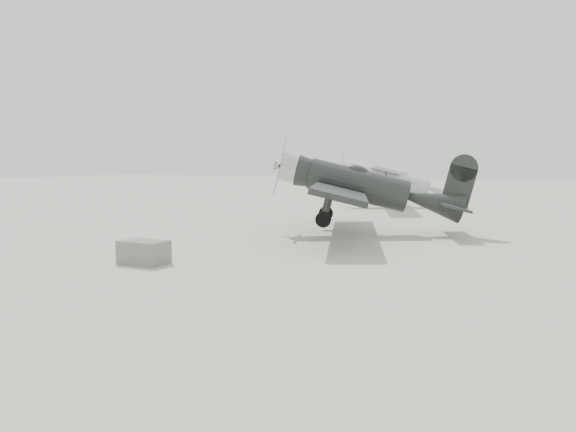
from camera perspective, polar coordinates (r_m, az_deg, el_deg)
name	(u,v)px	position (r m, az deg, el deg)	size (l,w,h in m)	color
ground	(249,258)	(20.57, -3.96, -4.30)	(160.00, 160.00, 0.00)	#A29C8F
lowwing_monoplane	(367,188)	(27.08, 8.02, 2.86)	(9.52, 12.91, 4.22)	black
highwing_monoplane	(395,177)	(42.75, 10.77, 3.93)	(9.07, 12.53, 3.59)	#AFB3B5
equipment_block	(144,252)	(20.02, -14.44, -3.58)	(1.62, 1.01, 0.81)	#615F5A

